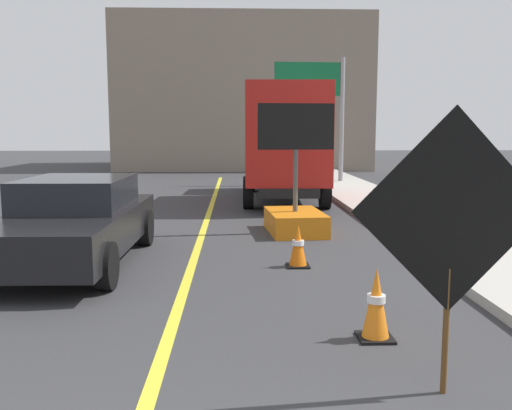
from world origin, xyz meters
name	(u,v)px	position (x,y,z in m)	size (l,w,h in m)	color
lane_center_stripe	(186,283)	(0.00, 6.00, 0.00)	(0.14, 36.00, 0.01)	yellow
roadwork_sign	(451,216)	(2.40, 2.59, 1.47)	(1.63, 0.17, 2.33)	#593819
arrow_board_trailer	(295,210)	(1.96, 9.90, 0.48)	(1.60, 1.88, 2.70)	orange
box_truck	(284,141)	(2.19, 15.41, 1.83)	(2.62, 7.12, 3.39)	black
pickup_car	(75,221)	(-1.88, 7.26, 0.69)	(2.00, 4.55, 1.38)	black
highway_guide_sign	(323,98)	(4.14, 20.48, 3.42)	(2.79, 0.26, 5.00)	gray
far_building_block	(243,97)	(1.12, 32.34, 4.15)	(13.89, 9.61, 8.30)	gray
traffic_cone_near_sign	(376,304)	(2.14, 3.80, 0.37)	(0.36, 0.36, 0.76)	black
traffic_cone_mid_lane	(298,246)	(1.69, 6.91, 0.33)	(0.36, 0.36, 0.68)	black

